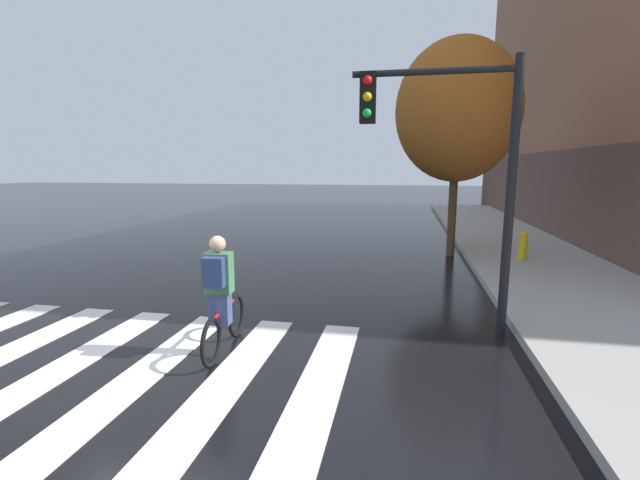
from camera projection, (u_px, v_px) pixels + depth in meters
The scene contains 6 objects.
ground_plane at pixel (107, 369), 5.64m from camera, with size 120.00×120.00×0.00m, color black.
crosswalk_stripes at pixel (69, 365), 5.75m from camera, with size 7.32×4.16×0.01m.
cyclist at pixel (220, 296), 5.97m from camera, with size 0.38×1.71×1.69m.
traffic_light_near at pixel (455, 150), 6.51m from camera, with size 2.47×0.28×4.20m.
fire_hydrant at pixel (523, 245), 11.58m from camera, with size 0.33×0.22×0.78m.
street_tree_near at pixel (457, 111), 12.21m from camera, with size 3.47×3.47×6.18m.
Camera 1 is at (3.75, -4.65, 2.60)m, focal length 24.26 mm.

